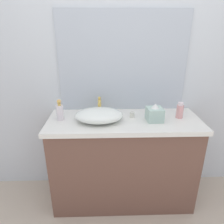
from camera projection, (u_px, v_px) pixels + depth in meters
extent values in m
cube|color=silver|center=(122.00, 68.00, 1.97)|extent=(6.00, 0.06, 2.60)
cube|color=brown|center=(123.00, 163.00, 2.01)|extent=(1.33, 0.49, 0.86)
cube|color=white|center=(124.00, 121.00, 1.85)|extent=(1.37, 0.53, 0.04)
cube|color=#B2BCC6|center=(123.00, 63.00, 1.91)|extent=(1.20, 0.01, 0.92)
ellipsoid|color=white|center=(99.00, 115.00, 1.78)|extent=(0.42, 0.30, 0.11)
cylinder|color=gold|center=(100.00, 107.00, 1.94)|extent=(0.03, 0.03, 0.14)
cylinder|color=gold|center=(99.00, 103.00, 1.88)|extent=(0.03, 0.09, 0.03)
sphere|color=gold|center=(99.00, 98.00, 1.93)|extent=(0.03, 0.03, 0.03)
cylinder|color=silver|center=(60.00, 113.00, 1.80)|extent=(0.06, 0.06, 0.14)
cylinder|color=gold|center=(59.00, 104.00, 1.77)|extent=(0.03, 0.03, 0.02)
sphere|color=#DFA652|center=(59.00, 101.00, 1.76)|extent=(0.04, 0.04, 0.04)
cylinder|color=gold|center=(59.00, 102.00, 1.75)|extent=(0.02, 0.02, 0.02)
cylinder|color=pink|center=(180.00, 111.00, 1.85)|extent=(0.06, 0.06, 0.12)
cylinder|color=silver|center=(181.00, 104.00, 1.82)|extent=(0.05, 0.05, 0.03)
cube|color=#AACABC|center=(155.00, 114.00, 1.79)|extent=(0.15, 0.15, 0.12)
cone|color=white|center=(155.00, 106.00, 1.76)|extent=(0.07, 0.07, 0.04)
cylinder|color=silver|center=(132.00, 115.00, 1.87)|extent=(0.04, 0.04, 0.05)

